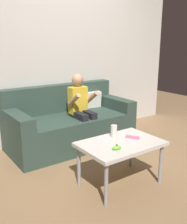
% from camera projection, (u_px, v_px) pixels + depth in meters
% --- Properties ---
extents(ground_plane, '(8.25, 8.25, 0.00)m').
position_uv_depth(ground_plane, '(128.00, 171.00, 2.97)').
color(ground_plane, olive).
extents(wall_back, '(4.13, 0.05, 2.50)m').
position_uv_depth(wall_back, '(62.00, 53.00, 3.81)').
color(wall_back, beige).
rests_on(wall_back, ground).
extents(couch, '(1.70, 0.80, 0.82)m').
position_uv_depth(couch, '(70.00, 124.00, 3.67)').
color(couch, '#2D4238').
rests_on(couch, ground).
extents(person_seated_on_couch, '(0.34, 0.41, 1.00)m').
position_uv_depth(person_seated_on_couch, '(82.00, 107.00, 3.50)').
color(person_seated_on_couch, black).
rests_on(person_seated_on_couch, ground).
extents(coffee_table, '(0.80, 0.55, 0.46)m').
position_uv_depth(coffee_table, '(121.00, 146.00, 2.61)').
color(coffee_table, beige).
rests_on(coffee_table, ground).
extents(game_remote_pink_near_edge, '(0.11, 0.14, 0.03)m').
position_uv_depth(game_remote_pink_near_edge, '(132.00, 137.00, 2.70)').
color(game_remote_pink_near_edge, pink).
rests_on(game_remote_pink_near_edge, coffee_table).
extents(nunchuk_lime, '(0.10, 0.07, 0.05)m').
position_uv_depth(nunchuk_lime, '(117.00, 148.00, 2.41)').
color(nunchuk_lime, '#72C638').
rests_on(nunchuk_lime, coffee_table).
extents(soda_can, '(0.07, 0.07, 0.12)m').
position_uv_depth(soda_can, '(114.00, 131.00, 2.74)').
color(soda_can, silver).
rests_on(soda_can, coffee_table).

